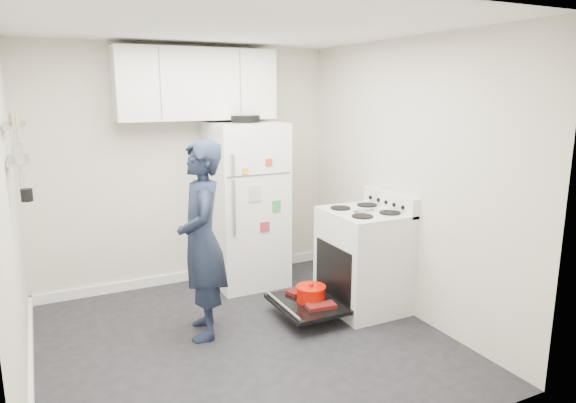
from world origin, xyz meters
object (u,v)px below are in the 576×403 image
open_oven_door (308,299)px  person (202,240)px  refrigerator (247,204)px  electric_range (362,261)px

open_oven_door → person: (-0.93, 0.14, 0.65)m
refrigerator → person: 1.23m
electric_range → open_oven_door: electric_range is taller
open_oven_door → person: size_ratio=0.42×
electric_range → person: bearing=174.5°
electric_range → person: 1.55m
open_oven_door → refrigerator: size_ratio=0.39×
electric_range → refrigerator: refrigerator is taller
open_oven_door → person: bearing=171.6°
refrigerator → open_oven_door: bearing=-82.0°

